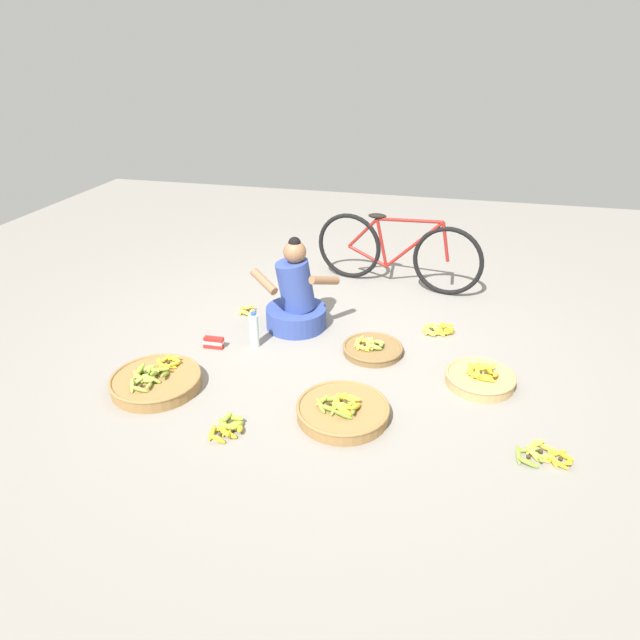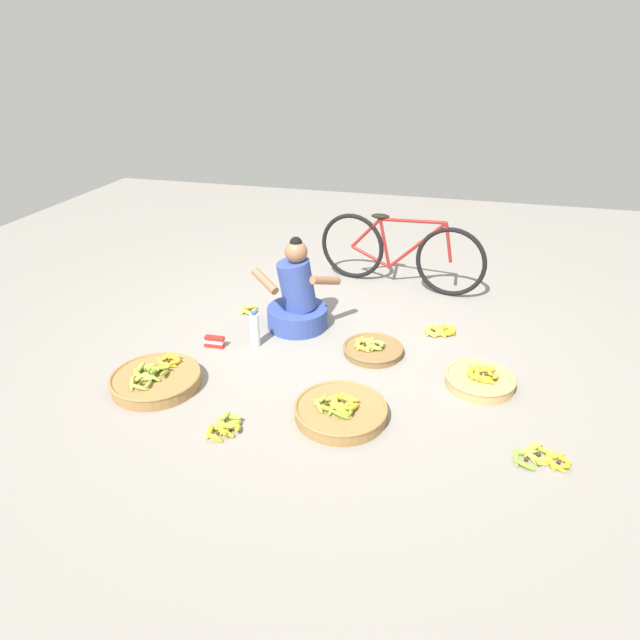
# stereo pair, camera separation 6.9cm
# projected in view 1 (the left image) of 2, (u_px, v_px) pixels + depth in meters

# --- Properties ---
(ground_plane) EXTENTS (10.00, 10.00, 0.00)m
(ground_plane) POSITION_uv_depth(u_px,v_px,m) (326.00, 347.00, 4.49)
(ground_plane) COLOR gray
(vendor_woman_front) EXTENTS (0.73, 0.55, 0.81)m
(vendor_woman_front) POSITION_uv_depth(u_px,v_px,m) (296.00, 299.00, 4.70)
(vendor_woman_front) COLOR #334793
(vendor_woman_front) RESTS_ON ground
(bicycle_leaning) EXTENTS (1.68, 0.38, 0.73)m
(bicycle_leaning) POSITION_uv_depth(u_px,v_px,m) (396.00, 252.00, 5.46)
(bicycle_leaning) COLOR black
(bicycle_leaning) RESTS_ON ground
(banana_basket_back_right) EXTENTS (0.48, 0.48, 0.13)m
(banana_basket_back_right) POSITION_uv_depth(u_px,v_px,m) (372.00, 349.00, 4.39)
(banana_basket_back_right) COLOR brown
(banana_basket_back_right) RESTS_ON ground
(banana_basket_back_left) EXTENTS (0.62, 0.62, 0.17)m
(banana_basket_back_left) POSITION_uv_depth(u_px,v_px,m) (343.00, 410.00, 3.64)
(banana_basket_back_left) COLOR olive
(banana_basket_back_left) RESTS_ON ground
(banana_basket_near_vendor) EXTENTS (0.50, 0.50, 0.16)m
(banana_basket_near_vendor) POSITION_uv_depth(u_px,v_px,m) (480.00, 378.00, 3.99)
(banana_basket_near_vendor) COLOR tan
(banana_basket_near_vendor) RESTS_ON ground
(banana_basket_front_left) EXTENTS (0.65, 0.65, 0.17)m
(banana_basket_front_left) POSITION_uv_depth(u_px,v_px,m) (156.00, 381.00, 3.95)
(banana_basket_front_left) COLOR olive
(banana_basket_front_left) RESTS_ON ground
(loose_bananas_mid_right) EXTENTS (0.35, 0.24, 0.08)m
(loose_bananas_mid_right) POSITION_uv_depth(u_px,v_px,m) (544.00, 455.00, 3.29)
(loose_bananas_mid_right) COLOR yellow
(loose_bananas_mid_right) RESTS_ON ground
(loose_bananas_front_right) EXTENTS (0.21, 0.28, 0.09)m
(loose_bananas_front_right) POSITION_uv_depth(u_px,v_px,m) (229.00, 427.00, 3.52)
(loose_bananas_front_right) COLOR gold
(loose_bananas_front_right) RESTS_ON ground
(loose_bananas_mid_left) EXTENTS (0.15, 0.15, 0.08)m
(loose_bananas_mid_left) POSITION_uv_depth(u_px,v_px,m) (247.00, 310.00, 5.03)
(loose_bananas_mid_left) COLOR yellow
(loose_bananas_mid_left) RESTS_ON ground
(loose_bananas_near_bicycle) EXTENTS (0.30, 0.23, 0.09)m
(loose_bananas_near_bicycle) POSITION_uv_depth(u_px,v_px,m) (439.00, 329.00, 4.70)
(loose_bananas_near_bicycle) COLOR gold
(loose_bananas_near_bicycle) RESTS_ON ground
(water_bottle) EXTENTS (0.08, 0.08, 0.31)m
(water_bottle) POSITION_uv_depth(u_px,v_px,m) (254.00, 330.00, 4.44)
(water_bottle) COLOR silver
(water_bottle) RESTS_ON ground
(packet_carton_stack) EXTENTS (0.17, 0.07, 0.09)m
(packet_carton_stack) POSITION_uv_depth(u_px,v_px,m) (214.00, 342.00, 4.47)
(packet_carton_stack) COLOR red
(packet_carton_stack) RESTS_ON ground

